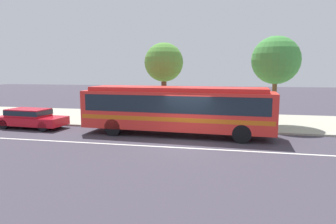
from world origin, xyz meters
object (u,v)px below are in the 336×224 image
Objects in this scene: sedan_behind_bus at (30,117)px; pedestrian_walking_along_curb at (134,109)px; street_tree_near_stop at (164,63)px; transit_bus at (177,107)px; pedestrian_waiting_near_sign at (270,113)px; bus_stop_sign at (264,104)px; street_tree_mid_block at (276,61)px.

sedan_behind_bus is 6.93m from pedestrian_walking_along_curb.
street_tree_near_stop reaches higher than sedan_behind_bus.
transit_bus is 7.01× the size of pedestrian_waiting_near_sign.
pedestrian_walking_along_curb is 8.76m from bus_stop_sign.
street_tree_mid_block is (7.61, 0.65, 0.15)m from street_tree_near_stop.
street_tree_near_stop is at bearing 22.81° from pedestrian_walking_along_curb.
pedestrian_waiting_near_sign is at bearing 65.35° from bus_stop_sign.
pedestrian_walking_along_curb is (6.36, 2.71, 0.40)m from sedan_behind_bus.
transit_bus is 2.41× the size of sedan_behind_bus.
sedan_behind_bus is (-9.95, 0.16, -0.94)m from transit_bus.
transit_bus reaches higher than sedan_behind_bus.
street_tree_mid_block is at bearing 14.71° from sedan_behind_bus.
pedestrian_waiting_near_sign is at bearing -105.14° from street_tree_mid_block.
transit_bus is 5.42m from bus_stop_sign.
transit_bus reaches higher than pedestrian_walking_along_curb.
street_tree_near_stop reaches higher than pedestrian_walking_along_curb.
sedan_behind_bus is 15.86m from pedestrian_waiting_near_sign.
bus_stop_sign is (-0.55, -1.20, 0.71)m from pedestrian_waiting_near_sign.
bus_stop_sign is 7.42m from street_tree_near_stop.
street_tree_mid_block reaches higher than pedestrian_waiting_near_sign.
street_tree_near_stop is at bearing 113.58° from transit_bus.
bus_stop_sign is 0.46× the size of street_tree_near_stop.
sedan_behind_bus is at bearing -156.98° from street_tree_near_stop.
street_tree_mid_block is at bearing 4.85° from street_tree_near_stop.
sedan_behind_bus is 16.91m from street_tree_mid_block.
sedan_behind_bus is at bearing -165.29° from street_tree_mid_block.
pedestrian_walking_along_curb is at bearing 173.26° from bus_stop_sign.
pedestrian_waiting_near_sign reaches higher than sedan_behind_bus.
pedestrian_walking_along_curb is at bearing -157.19° from street_tree_near_stop.
street_tree_mid_block reaches higher than sedan_behind_bus.
street_tree_mid_block is (9.58, 1.47, 3.37)m from pedestrian_walking_along_curb.
sedan_behind_bus is at bearing -173.60° from bus_stop_sign.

